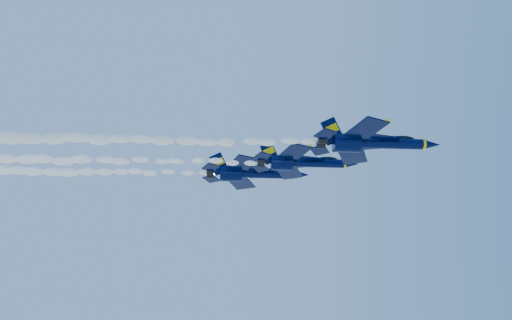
{
  "coord_description": "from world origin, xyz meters",
  "views": [
    {
      "loc": [
        -6.69,
        -76.91,
        115.33
      ],
      "look_at": [
        -2.97,
        -4.91,
        150.45
      ],
      "focal_mm": 35.0,
      "sensor_mm": 36.0,
      "label": 1
    }
  ],
  "objects": [
    {
      "name": "jet_lead",
      "position": [
        12.99,
        -14.94,
        148.72
      ],
      "size": [
        17.84,
        14.64,
        6.63
      ],
      "color": "black"
    },
    {
      "name": "smoke_trail_jet_second",
      "position": [
        -32.29,
        -5.04,
        149.67
      ],
      "size": [
        59.33,
        2.09,
        1.88
      ],
      "primitive_type": "ellipsoid",
      "color": "white"
    },
    {
      "name": "smoke_trail_jet_lead",
      "position": [
        -24.3,
        -14.94,
        148.25
      ],
      "size": [
        59.33,
        2.27,
        2.05
      ],
      "primitive_type": "ellipsoid",
      "color": "white"
    },
    {
      "name": "jet_second",
      "position": [
        4.39,
        -5.04,
        150.13
      ],
      "size": [
        16.41,
        13.46,
        6.1
      ],
      "color": "black"
    },
    {
      "name": "smoke_trail_jet_third",
      "position": [
        -40.88,
        5.25,
        152.22
      ],
      "size": [
        59.33,
        2.37,
        2.14
      ],
      "primitive_type": "ellipsoid",
      "color": "white"
    },
    {
      "name": "jet_third",
      "position": [
        -3.25,
        5.25,
        152.7
      ],
      "size": [
        18.63,
        15.28,
        6.92
      ],
      "color": "black"
    }
  ]
}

